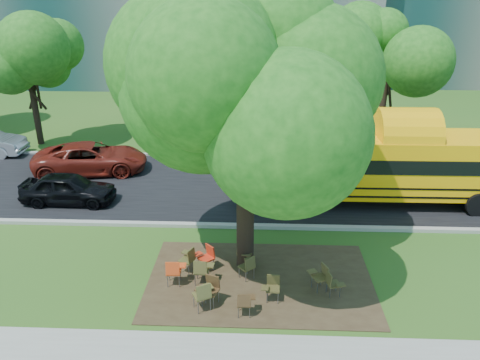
{
  "coord_description": "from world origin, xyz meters",
  "views": [
    {
      "loc": [
        0.9,
        -12.9,
        8.51
      ],
      "look_at": [
        0.18,
        3.85,
        1.63
      ],
      "focal_mm": 35.0,
      "sensor_mm": 36.0,
      "label": 1
    }
  ],
  "objects_px": {
    "main_tree": "(246,94)",
    "school_bus": "(398,165)",
    "chair_7": "(333,282)",
    "chair_0": "(174,270)",
    "chair_11": "(248,265)",
    "bg_car_red": "(91,158)",
    "chair_10": "(243,251)",
    "chair_3": "(210,287)",
    "black_car": "(68,188)",
    "chair_1": "(202,269)",
    "chair_9": "(207,255)",
    "chair_5": "(272,285)",
    "chair_6": "(321,274)",
    "chair_4": "(245,302)",
    "chair_2": "(203,293)",
    "chair_8": "(188,258)"
  },
  "relations": [
    {
      "from": "chair_0",
      "to": "chair_4",
      "type": "relative_size",
      "value": 1.13
    },
    {
      "from": "school_bus",
      "to": "chair_8",
      "type": "distance_m",
      "value": 9.93
    },
    {
      "from": "chair_3",
      "to": "chair_5",
      "type": "distance_m",
      "value": 1.81
    },
    {
      "from": "chair_3",
      "to": "chair_4",
      "type": "distance_m",
      "value": 1.15
    },
    {
      "from": "chair_11",
      "to": "chair_0",
      "type": "bearing_deg",
      "value": 149.35
    },
    {
      "from": "chair_0",
      "to": "black_car",
      "type": "bearing_deg",
      "value": 131.18
    },
    {
      "from": "main_tree",
      "to": "bg_car_red",
      "type": "xyz_separation_m",
      "value": [
        -7.88,
        8.15,
        -4.99
      ]
    },
    {
      "from": "bg_car_red",
      "to": "chair_1",
      "type": "bearing_deg",
      "value": -155.14
    },
    {
      "from": "chair_0",
      "to": "bg_car_red",
      "type": "distance_m",
      "value": 11.0
    },
    {
      "from": "chair_7",
      "to": "chair_11",
      "type": "relative_size",
      "value": 0.93
    },
    {
      "from": "chair_9",
      "to": "chair_1",
      "type": "bearing_deg",
      "value": 132.18
    },
    {
      "from": "main_tree",
      "to": "school_bus",
      "type": "xyz_separation_m",
      "value": [
        6.21,
        5.28,
        -4.03
      ]
    },
    {
      "from": "chair_2",
      "to": "chair_11",
      "type": "bearing_deg",
      "value": 24.84
    },
    {
      "from": "chair_1",
      "to": "chair_11",
      "type": "distance_m",
      "value": 1.45
    },
    {
      "from": "chair_0",
      "to": "chair_1",
      "type": "distance_m",
      "value": 0.84
    },
    {
      "from": "school_bus",
      "to": "chair_3",
      "type": "distance_m",
      "value": 10.31
    },
    {
      "from": "chair_5",
      "to": "bg_car_red",
      "type": "height_order",
      "value": "bg_car_red"
    },
    {
      "from": "chair_7",
      "to": "main_tree",
      "type": "bearing_deg",
      "value": -133.66
    },
    {
      "from": "school_bus",
      "to": "chair_0",
      "type": "distance_m",
      "value": 10.63
    },
    {
      "from": "chair_5",
      "to": "bg_car_red",
      "type": "xyz_separation_m",
      "value": [
        -8.73,
        9.96,
        0.25
      ]
    },
    {
      "from": "chair_9",
      "to": "chair_0",
      "type": "bearing_deg",
      "value": 91.89
    },
    {
      "from": "chair_5",
      "to": "chair_6",
      "type": "bearing_deg",
      "value": -154.41
    },
    {
      "from": "chair_5",
      "to": "black_car",
      "type": "bearing_deg",
      "value": -33.33
    },
    {
      "from": "chair_6",
      "to": "chair_9",
      "type": "distance_m",
      "value": 3.68
    },
    {
      "from": "black_car",
      "to": "chair_2",
      "type": "bearing_deg",
      "value": -136.04
    },
    {
      "from": "school_bus",
      "to": "bg_car_red",
      "type": "xyz_separation_m",
      "value": [
        -14.09,
        2.87,
        -0.96
      ]
    },
    {
      "from": "school_bus",
      "to": "chair_11",
      "type": "height_order",
      "value": "school_bus"
    },
    {
      "from": "chair_0",
      "to": "chair_4",
      "type": "distance_m",
      "value": 2.6
    },
    {
      "from": "main_tree",
      "to": "chair_7",
      "type": "height_order",
      "value": "main_tree"
    },
    {
      "from": "main_tree",
      "to": "chair_5",
      "type": "distance_m",
      "value": 5.6
    },
    {
      "from": "chair_5",
      "to": "chair_2",
      "type": "bearing_deg",
      "value": 19.8
    },
    {
      "from": "chair_6",
      "to": "chair_7",
      "type": "height_order",
      "value": "chair_6"
    },
    {
      "from": "school_bus",
      "to": "chair_10",
      "type": "relative_size",
      "value": 13.55
    },
    {
      "from": "school_bus",
      "to": "chair_7",
      "type": "xyz_separation_m",
      "value": [
        -3.58,
        -6.83,
        -1.22
      ]
    },
    {
      "from": "chair_4",
      "to": "chair_11",
      "type": "relative_size",
      "value": 0.94
    },
    {
      "from": "main_tree",
      "to": "chair_5",
      "type": "xyz_separation_m",
      "value": [
        0.85,
        -1.8,
        -5.23
      ]
    },
    {
      "from": "school_bus",
      "to": "chair_3",
      "type": "height_order",
      "value": "school_bus"
    },
    {
      "from": "chair_6",
      "to": "chair_5",
      "type": "bearing_deg",
      "value": 87.02
    },
    {
      "from": "chair_1",
      "to": "bg_car_red",
      "type": "height_order",
      "value": "bg_car_red"
    },
    {
      "from": "chair_2",
      "to": "chair_4",
      "type": "relative_size",
      "value": 1.16
    },
    {
      "from": "chair_1",
      "to": "chair_4",
      "type": "bearing_deg",
      "value": -42.28
    },
    {
      "from": "chair_0",
      "to": "chair_7",
      "type": "distance_m",
      "value": 4.77
    },
    {
      "from": "chair_0",
      "to": "bg_car_red",
      "type": "height_order",
      "value": "bg_car_red"
    },
    {
      "from": "chair_11",
      "to": "bg_car_red",
      "type": "distance_m",
      "value": 11.99
    },
    {
      "from": "chair_1",
      "to": "chair_3",
      "type": "bearing_deg",
      "value": -64.93
    },
    {
      "from": "black_car",
      "to": "bg_car_red",
      "type": "height_order",
      "value": "bg_car_red"
    },
    {
      "from": "chair_4",
      "to": "bg_car_red",
      "type": "xyz_separation_m",
      "value": [
        -7.96,
        10.75,
        0.25
      ]
    },
    {
      "from": "black_car",
      "to": "bg_car_red",
      "type": "distance_m",
      "value": 3.58
    },
    {
      "from": "chair_1",
      "to": "chair_11",
      "type": "relative_size",
      "value": 1.06
    },
    {
      "from": "chair_0",
      "to": "chair_1",
      "type": "bearing_deg",
      "value": 3.37
    }
  ]
}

